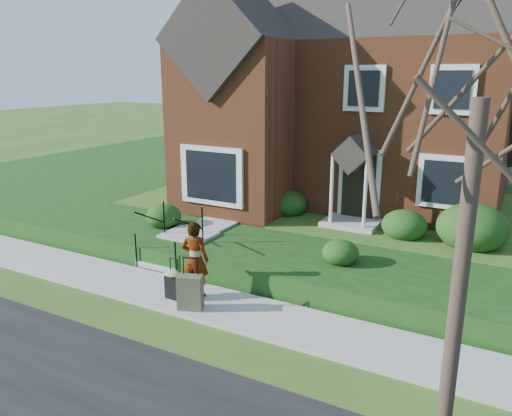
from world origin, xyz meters
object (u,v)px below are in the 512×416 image
Objects in this scene: suitcase_black at (173,283)px; woman at (195,259)px; tree_verge at (486,57)px; front_steps at (179,245)px; suitcase_olive at (190,292)px.

woman is at bearing 46.41° from suitcase_black.
suitcase_black is 0.13× the size of tree_verge.
front_steps is 2.13× the size of suitcase_black.
woman is 0.84m from suitcase_olive.
tree_verge reaches higher than front_steps.
suitcase_black is 0.70m from suitcase_olive.
woman is 0.24× the size of tree_verge.
woman is 0.73m from suitcase_black.
front_steps is 2.50m from woman.
front_steps is 2.50m from suitcase_black.
front_steps is at bearing 111.87° from suitcase_olive.
woman reaches higher than suitcase_olive.
tree_verge is (7.50, -3.86, 4.73)m from front_steps.
tree_verge is at bearing -35.58° from suitcase_olive.
front_steps is 3.09m from suitcase_olive.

